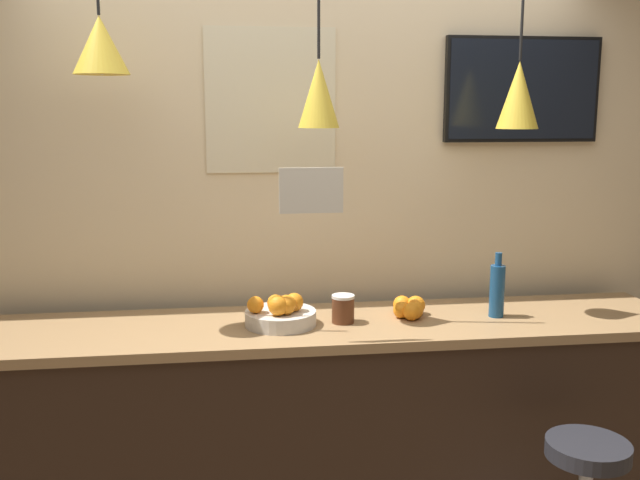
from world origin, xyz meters
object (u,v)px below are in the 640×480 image
fruit_bowl (280,314)px  juice_bottle (497,290)px  spread_jar (343,309)px  mounted_tv (522,90)px

fruit_bowl → juice_bottle: bearing=0.7°
juice_bottle → spread_jar: size_ratio=2.37×
spread_jar → mounted_tv: bearing=22.4°
fruit_bowl → mounted_tv: 1.52m
fruit_bowl → spread_jar: fruit_bowl is taller
fruit_bowl → spread_jar: (0.26, 0.01, 0.01)m
juice_bottle → fruit_bowl: bearing=-179.3°
juice_bottle → spread_jar: 0.67m
spread_jar → mounted_tv: mounted_tv is taller
juice_bottle → mounted_tv: 0.95m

